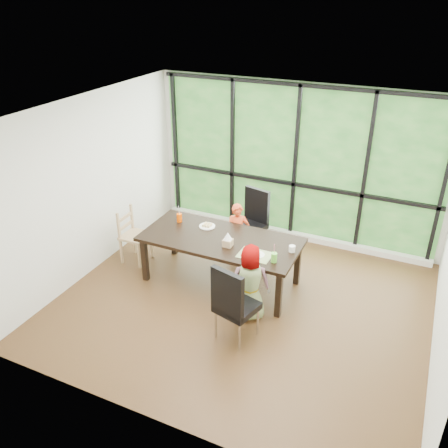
% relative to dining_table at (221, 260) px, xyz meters
% --- Properties ---
extents(ground, '(5.00, 5.00, 0.00)m').
position_rel_dining_table_xyz_m(ground, '(0.52, -0.35, -0.38)').
color(ground, black).
rests_on(ground, ground).
extents(back_wall, '(5.00, 0.00, 5.00)m').
position_rel_dining_table_xyz_m(back_wall, '(0.52, 1.90, 0.98)').
color(back_wall, silver).
rests_on(back_wall, ground).
extents(foliage_backdrop, '(4.80, 0.02, 2.65)m').
position_rel_dining_table_xyz_m(foliage_backdrop, '(0.52, 1.88, 0.98)').
color(foliage_backdrop, '#1E4D1E').
rests_on(foliage_backdrop, back_wall).
extents(window_mullions, '(4.80, 0.06, 2.65)m').
position_rel_dining_table_xyz_m(window_mullions, '(0.52, 1.84, 0.98)').
color(window_mullions, black).
rests_on(window_mullions, back_wall).
extents(window_sill, '(4.80, 0.12, 0.10)m').
position_rel_dining_table_xyz_m(window_sill, '(0.52, 1.80, -0.33)').
color(window_sill, silver).
rests_on(window_sill, ground).
extents(dining_table, '(2.36, 1.16, 0.75)m').
position_rel_dining_table_xyz_m(dining_table, '(0.00, 0.00, 0.00)').
color(dining_table, black).
rests_on(dining_table, ground).
extents(chair_window_leather, '(0.56, 0.56, 1.08)m').
position_rel_dining_table_xyz_m(chair_window_leather, '(0.05, 1.02, 0.17)').
color(chair_window_leather, black).
rests_on(chair_window_leather, ground).
extents(chair_interior_leather, '(0.56, 0.56, 1.08)m').
position_rel_dining_table_xyz_m(chair_interior_leather, '(0.71, -1.05, 0.17)').
color(chair_interior_leather, black).
rests_on(chair_interior_leather, ground).
extents(chair_end_beech, '(0.40, 0.42, 0.90)m').
position_rel_dining_table_xyz_m(chair_end_beech, '(-1.50, -0.02, 0.08)').
color(chair_end_beech, '#A3815B').
rests_on(chair_end_beech, ground).
extents(child_toddler, '(0.43, 0.36, 1.01)m').
position_rel_dining_table_xyz_m(child_toddler, '(-0.00, 0.64, 0.13)').
color(child_toddler, '#D4451F').
rests_on(child_toddler, ground).
extents(child_older, '(0.63, 0.53, 1.09)m').
position_rel_dining_table_xyz_m(child_older, '(0.68, -0.60, 0.17)').
color(child_older, gray).
rests_on(child_older, ground).
extents(placemat, '(0.45, 0.33, 0.01)m').
position_rel_dining_table_xyz_m(placemat, '(0.63, -0.24, 0.38)').
color(placemat, tan).
rests_on(placemat, dining_table).
extents(plate_far, '(0.25, 0.25, 0.02)m').
position_rel_dining_table_xyz_m(plate_far, '(-0.34, 0.24, 0.38)').
color(plate_far, white).
rests_on(plate_far, dining_table).
extents(plate_near, '(0.21, 0.21, 0.01)m').
position_rel_dining_table_xyz_m(plate_near, '(0.65, -0.22, 0.38)').
color(plate_near, white).
rests_on(plate_near, dining_table).
extents(orange_cup, '(0.08, 0.08, 0.13)m').
position_rel_dining_table_xyz_m(orange_cup, '(-0.81, 0.21, 0.44)').
color(orange_cup, '#FF5200').
rests_on(orange_cup, dining_table).
extents(green_cup, '(0.08, 0.08, 0.13)m').
position_rel_dining_table_xyz_m(green_cup, '(0.92, -0.29, 0.44)').
color(green_cup, '#68D13E').
rests_on(green_cup, dining_table).
extents(white_mug, '(0.09, 0.09, 0.09)m').
position_rel_dining_table_xyz_m(white_mug, '(1.06, 0.07, 0.42)').
color(white_mug, white).
rests_on(white_mug, dining_table).
extents(tissue_box, '(0.13, 0.13, 0.11)m').
position_rel_dining_table_xyz_m(tissue_box, '(0.19, -0.17, 0.43)').
color(tissue_box, tan).
rests_on(tissue_box, dining_table).
extents(crepe_rolls_far, '(0.15, 0.12, 0.04)m').
position_rel_dining_table_xyz_m(crepe_rolls_far, '(-0.34, 0.24, 0.41)').
color(crepe_rolls_far, tan).
rests_on(crepe_rolls_far, plate_far).
extents(crepe_rolls_near, '(0.05, 0.12, 0.04)m').
position_rel_dining_table_xyz_m(crepe_rolls_near, '(0.65, -0.22, 0.41)').
color(crepe_rolls_near, tan).
rests_on(crepe_rolls_near, plate_near).
extents(straw_white, '(0.01, 0.04, 0.20)m').
position_rel_dining_table_xyz_m(straw_white, '(-0.81, 0.21, 0.55)').
color(straw_white, white).
rests_on(straw_white, orange_cup).
extents(straw_pink, '(0.01, 0.04, 0.20)m').
position_rel_dining_table_xyz_m(straw_pink, '(0.92, -0.29, 0.55)').
color(straw_pink, pink).
rests_on(straw_pink, green_cup).
extents(tissue, '(0.12, 0.12, 0.11)m').
position_rel_dining_table_xyz_m(tissue, '(0.19, -0.17, 0.54)').
color(tissue, white).
rests_on(tissue, tissue_box).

